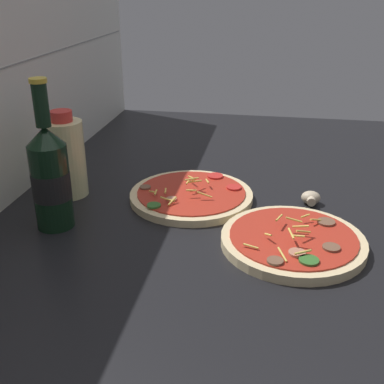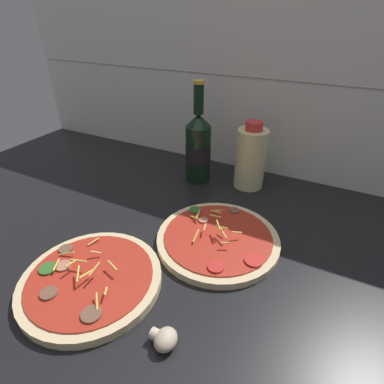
% 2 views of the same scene
% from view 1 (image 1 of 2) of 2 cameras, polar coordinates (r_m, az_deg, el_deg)
% --- Properties ---
extents(counter_slab, '(1.60, 0.90, 0.03)m').
position_cam_1_polar(counter_slab, '(0.97, 3.52, -3.82)').
color(counter_slab, black).
rests_on(counter_slab, ground).
extents(pizza_near, '(0.26, 0.26, 0.05)m').
position_cam_1_polar(pizza_near, '(0.88, 11.88, -5.66)').
color(pizza_near, beige).
rests_on(pizza_near, counter_slab).
extents(pizza_far, '(0.26, 0.26, 0.05)m').
position_cam_1_polar(pizza_far, '(1.04, -0.08, -0.39)').
color(pizza_far, beige).
rests_on(pizza_far, counter_slab).
extents(beer_bottle, '(0.07, 0.07, 0.28)m').
position_cam_1_polar(beer_bottle, '(0.93, -16.45, 1.81)').
color(beer_bottle, black).
rests_on(beer_bottle, counter_slab).
extents(oil_bottle, '(0.08, 0.08, 0.19)m').
position_cam_1_polar(oil_bottle, '(1.07, -14.73, 4.01)').
color(oil_bottle, beige).
rests_on(oil_bottle, counter_slab).
extents(mushroom_left, '(0.04, 0.04, 0.03)m').
position_cam_1_polar(mushroom_left, '(1.04, 13.91, -0.70)').
color(mushroom_left, beige).
rests_on(mushroom_left, counter_slab).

